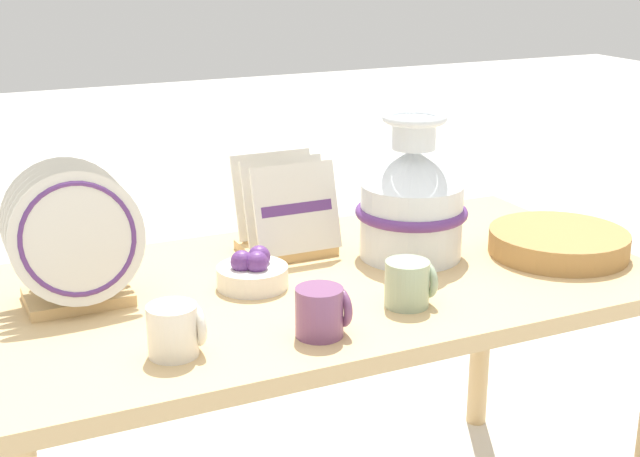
{
  "coord_description": "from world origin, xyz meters",
  "views": [
    {
      "loc": [
        -0.73,
        -1.57,
        1.34
      ],
      "look_at": [
        0.0,
        0.0,
        0.77
      ],
      "focal_mm": 50.0,
      "sensor_mm": 36.0,
      "label": 1
    }
  ],
  "objects": [
    {
      "name": "dish_rack_square_plates",
      "position": [
        -0.0,
        0.18,
        0.74
      ],
      "size": [
        0.2,
        0.18,
        0.21
      ],
      "color": "tan",
      "rests_on": "display_table"
    },
    {
      "name": "ceramic_vase",
      "position": [
        0.24,
        0.04,
        0.8
      ],
      "size": [
        0.25,
        0.25,
        0.32
      ],
      "color": "silver",
      "rests_on": "display_table"
    },
    {
      "name": "dish_rack_round_plates",
      "position": [
        -0.48,
        0.08,
        0.79
      ],
      "size": [
        0.25,
        0.2,
        0.27
      ],
      "color": "tan",
      "rests_on": "display_table"
    },
    {
      "name": "display_table",
      "position": [
        0.0,
        0.0,
        0.59
      ],
      "size": [
        1.4,
        0.74,
        0.66
      ],
      "color": "tan",
      "rests_on": "ground_plane"
    },
    {
      "name": "fruit_bowl",
      "position": [
        -0.14,
        0.02,
        0.7
      ],
      "size": [
        0.15,
        0.15,
        0.08
      ],
      "color": "silver",
      "rests_on": "display_table"
    },
    {
      "name": "mug_plum_glaze",
      "position": [
        -0.11,
        -0.25,
        0.71
      ],
      "size": [
        0.09,
        0.09,
        0.09
      ],
      "color": "#7A4770",
      "rests_on": "display_table"
    },
    {
      "name": "mug_cream_glaze",
      "position": [
        -0.37,
        -0.22,
        0.71
      ],
      "size": [
        0.09,
        0.09,
        0.09
      ],
      "color": "silver",
      "rests_on": "display_table"
    },
    {
      "name": "mug_sage_glaze",
      "position": [
        0.1,
        -0.2,
        0.71
      ],
      "size": [
        0.09,
        0.09,
        0.09
      ],
      "color": "#9EB28E",
      "rests_on": "display_table"
    },
    {
      "name": "wicker_charger_stack",
      "position": [
        0.55,
        -0.09,
        0.69
      ],
      "size": [
        0.31,
        0.31,
        0.05
      ],
      "color": "#AD7F47",
      "rests_on": "display_table"
    }
  ]
}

